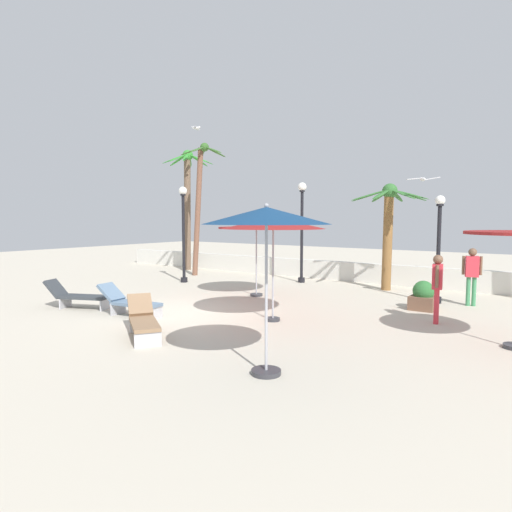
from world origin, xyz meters
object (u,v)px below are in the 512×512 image
patio_umbrella_1 (266,218)px  lamp_post_1 (302,223)px  seagull_0 (423,179)px  guest_0 (472,271)px  palm_tree_0 (388,221)px  lamp_post_0 (439,245)px  palm_tree_1 (199,196)px  palm_tree_2 (188,196)px  patio_umbrella_0 (273,224)px  guest_1 (437,282)px  patio_umbrella_3 (256,231)px  planter (423,297)px  lounge_chair_0 (129,301)px  lounge_chair_2 (77,296)px  lamp_post_2 (183,227)px  lounge_chair_1 (143,319)px  seagull_1 (196,128)px

patio_umbrella_1 → lamp_post_1: lamp_post_1 is taller
seagull_0 → patio_umbrella_1: bearing=-90.3°
patio_umbrella_1 → guest_0: patio_umbrella_1 is taller
palm_tree_0 → lamp_post_0: (2.13, -1.57, -0.72)m
palm_tree_1 → seagull_0: size_ratio=6.18×
patio_umbrella_1 → palm_tree_2: size_ratio=0.48×
palm_tree_1 → lamp_post_0: bearing=-3.0°
patio_umbrella_0 → palm_tree_0: (0.73, 6.55, 0.04)m
palm_tree_2 → lamp_post_1: bearing=-4.5°
palm_tree_2 → lamp_post_1: palm_tree_2 is taller
guest_1 → patio_umbrella_3: bearing=174.7°
lamp_post_0 → planter: lamp_post_0 is taller
palm_tree_2 → guest_1: 14.40m
lounge_chair_0 → guest_0: 10.06m
lamp_post_1 → lounge_chair_2: 9.12m
patio_umbrella_0 → palm_tree_1: size_ratio=0.46×
patio_umbrella_1 → planter: (0.71, 7.03, -2.26)m
patio_umbrella_0 → lamp_post_2: 7.71m
palm_tree_0 → lounge_chair_2: bearing=-126.2°
lamp_post_0 → guest_1: bearing=-77.0°
patio_umbrella_3 → lamp_post_0: (5.33, 2.25, -0.40)m
palm_tree_2 → guest_0: palm_tree_2 is taller
guest_1 → palm_tree_1: bearing=163.3°
patio_umbrella_0 → lamp_post_1: size_ratio=0.67×
patio_umbrella_1 → planter: bearing=84.2°
patio_umbrella_0 → lounge_chair_1: (-1.53, -2.96, -2.11)m
palm_tree_1 → lamp_post_0: palm_tree_1 is taller
lamp_post_2 → guest_0: (10.60, 1.50, -1.23)m
seagull_0 → seagull_1: 10.53m
patio_umbrella_1 → lounge_chair_1: patio_umbrella_1 is taller
patio_umbrella_1 → palm_tree_1: (-9.72, 8.88, 1.02)m
patio_umbrella_0 → seagull_1: bearing=144.4°
lamp_post_2 → guest_0: size_ratio=2.24×
lounge_chair_1 → lounge_chair_0: bearing=149.1°
planter → guest_0: bearing=54.6°
lamp_post_2 → patio_umbrella_3: bearing=-11.7°
lounge_chair_2 → guest_0: bearing=37.5°
patio_umbrella_3 → lamp_post_2: bearing=168.3°
seagull_1 → lounge_chair_1: bearing=-53.3°
palm_tree_0 → guest_0: palm_tree_0 is taller
seagull_1 → planter: (10.80, -2.05, -6.39)m
palm_tree_1 → seagull_1: size_ratio=6.30×
lamp_post_2 → lounge_chair_2: lamp_post_2 is taller
lamp_post_2 → seagull_0: (8.92, 2.11, 1.63)m
palm_tree_0 → palm_tree_1: size_ratio=0.65×
patio_umbrella_0 → lamp_post_0: size_ratio=0.82×
palm_tree_0 → lounge_chair_1: palm_tree_0 is taller
lounge_chair_2 → lamp_post_0: bearing=39.9°
guest_1 → seagull_0: seagull_0 is taller
lounge_chair_1 → guest_1: bearing=45.6°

